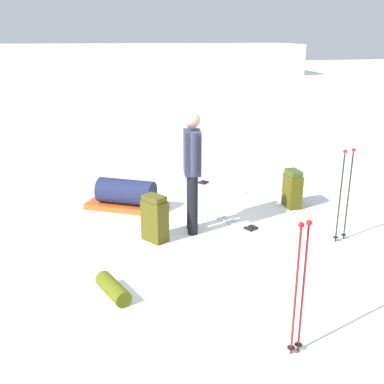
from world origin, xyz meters
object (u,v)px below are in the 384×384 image
ski_pair_far (203,183)px  ski_poles_planted_far (345,191)px  backpack_large_dark (155,219)px  backpack_bright (292,189)px  ski_poles_planted_near (300,282)px  sleeping_mat_rolled (113,289)px  gear_sled (126,196)px  skier_standing (192,166)px  ski_pair_near (251,229)px

ski_pair_far → ski_poles_planted_far: (1.13, -2.85, 0.70)m
backpack_large_dark → backpack_bright: size_ratio=1.04×
ski_pair_far → ski_poles_planted_near: bearing=-96.2°
ski_pair_far → sleeping_mat_rolled: 4.05m
ski_pair_far → gear_sled: size_ratio=1.17×
backpack_bright → ski_poles_planted_near: size_ratio=0.49×
ski_poles_planted_near → backpack_large_dark: bearing=106.6°
backpack_bright → ski_poles_planted_far: bearing=-87.4°
skier_standing → backpack_large_dark: 0.87m
ski_poles_planted_near → ski_poles_planted_far: ski_poles_planted_far is taller
skier_standing → ski_poles_planted_near: skier_standing is taller
sleeping_mat_rolled → ski_pair_far: bearing=60.5°
skier_standing → ski_pair_near: 1.26m
ski_pair_near → ski_poles_planted_far: 1.40m
backpack_large_dark → sleeping_mat_rolled: size_ratio=1.17×
sleeping_mat_rolled → backpack_large_dark: bearing=62.1°
backpack_bright → sleeping_mat_rolled: bearing=-146.5°
ski_pair_near → gear_sled: 2.09m
backpack_bright → ski_pair_near: bearing=-143.2°
ski_poles_planted_near → ski_poles_planted_far: bearing=50.4°
ski_poles_planted_near → skier_standing: bearing=94.4°
gear_sled → sleeping_mat_rolled: size_ratio=2.45×
ski_poles_planted_near → sleeping_mat_rolled: (-1.47, 1.33, -0.61)m
skier_standing → backpack_bright: bearing=16.9°
ski_poles_planted_far → sleeping_mat_rolled: size_ratio=2.32×
backpack_large_dark → ski_poles_planted_far: size_ratio=0.50×
sleeping_mat_rolled → skier_standing: bearing=49.7°
backpack_large_dark → ski_poles_planted_near: bearing=-73.4°
ski_poles_planted_near → backpack_bright: bearing=64.6°
backpack_large_dark → ski_poles_planted_far: (2.43, -0.63, 0.40)m
ski_pair_near → backpack_bright: 1.26m
ski_poles_planted_near → ski_poles_planted_far: 2.59m
skier_standing → backpack_bright: 2.00m
ski_poles_planted_near → sleeping_mat_rolled: 2.07m
backpack_bright → sleeping_mat_rolled: (-3.06, -2.02, -0.21)m
ski_poles_planted_far → gear_sled: bearing=144.3°
backpack_bright → ski_poles_planted_near: (-1.59, -3.35, 0.40)m
backpack_bright → sleeping_mat_rolled: backpack_bright is taller
ski_pair_far → ski_poles_planted_far: size_ratio=1.23×
skier_standing → backpack_large_dark: size_ratio=2.65×
backpack_large_dark → skier_standing: bearing=17.2°
gear_sled → ski_pair_far: bearing=31.4°
skier_standing → ski_pair_near: skier_standing is taller
ski_pair_near → sleeping_mat_rolled: sleeping_mat_rolled is taller
ski_poles_planted_near → sleeping_mat_rolled: size_ratio=2.28×
backpack_large_dark → gear_sled: size_ratio=0.47×
gear_sled → sleeping_mat_rolled: (-0.45, -2.59, -0.13)m
backpack_large_dark → ski_poles_planted_near: size_ratio=0.51×
ski_poles_planted_near → ski_poles_planted_far: size_ratio=0.98×
ski_pair_near → ski_poles_planted_near: bearing=-103.0°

